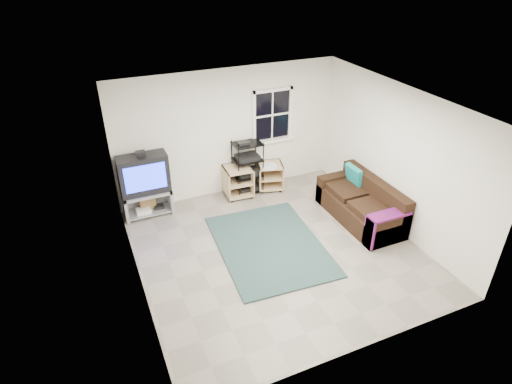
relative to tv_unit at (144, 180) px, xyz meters
name	(u,v)px	position (x,y,z in m)	size (l,w,h in m)	color
room	(272,119)	(2.74, 0.22, 0.74)	(4.60, 4.62, 4.60)	gray
tv_unit	(144,180)	(0.00, 0.00, 0.00)	(0.91, 0.46, 1.34)	#94949C
av_rack	(248,171)	(2.10, 0.02, -0.24)	(0.58, 0.42, 1.15)	black
side_table_left	(237,180)	(1.86, 0.00, -0.39)	(0.57, 0.57, 0.64)	tan
side_table_right	(270,174)	(2.60, 0.00, -0.41)	(0.63, 0.63, 0.59)	tan
sofa	(362,205)	(3.69, -1.80, -0.43)	(0.83, 1.88, 0.86)	black
shag_rug	(270,245)	(1.72, -1.89, -0.72)	(1.73, 2.38, 0.03)	black
paper_bag	(147,201)	(0.00, 0.10, -0.52)	(0.31, 0.20, 0.44)	olive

